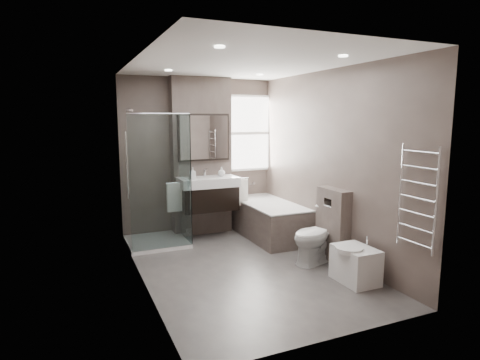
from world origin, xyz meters
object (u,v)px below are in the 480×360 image
bidet (355,264)px  bathtub (268,218)px  toilet (317,235)px  vanity (208,193)px

bidet → bathtub: bearing=92.5°
bathtub → bidet: 2.07m
bathtub → toilet: (0.05, -1.33, 0.06)m
bathtub → toilet: toilet is taller
bathtub → toilet: size_ratio=2.10×
vanity → bidet: bearing=-67.0°
vanity → bidet: (1.01, -2.39, -0.52)m
bathtub → bidet: size_ratio=2.92×
vanity → bathtub: 1.07m
vanity → bathtub: vanity is taller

